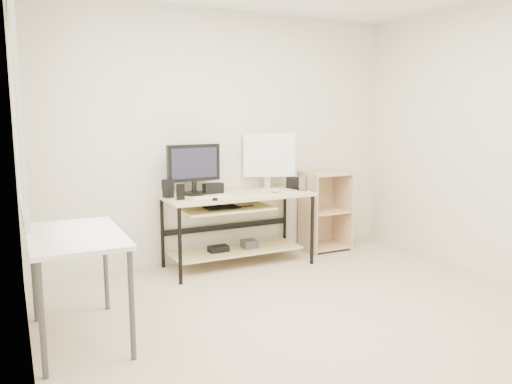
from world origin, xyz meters
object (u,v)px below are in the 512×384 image
object	(u,v)px
desk	(236,214)
side_table	(76,245)
shelf_unit	(323,210)
white_imac	(269,156)
audio_controller	(180,192)
black_monitor	(194,166)

from	to	relation	value
desk	side_table	bearing A→B (deg)	-147.35
side_table	shelf_unit	world-z (taller)	shelf_unit
shelf_unit	white_imac	xyz separation A→B (m)	(-0.69, 0.03, 0.64)
desk	audio_controller	world-z (taller)	audio_controller
desk	shelf_unit	size ratio (longest dim) A/B	1.67
shelf_unit	white_imac	distance (m)	0.94
audio_controller	side_table	bearing A→B (deg)	-127.14
shelf_unit	audio_controller	bearing A→B (deg)	-172.11
desk	white_imac	bearing A→B (deg)	21.25
black_monitor	white_imac	xyz separation A→B (m)	(0.87, 0.05, 0.06)
white_imac	black_monitor	bearing A→B (deg)	-156.60
desk	side_table	xyz separation A→B (m)	(-1.65, -1.06, 0.13)
shelf_unit	desk	bearing A→B (deg)	-172.23
desk	black_monitor	size ratio (longest dim) A/B	2.74
white_imac	audio_controller	size ratio (longest dim) A/B	4.03
side_table	audio_controller	bearing A→B (deg)	42.78
side_table	audio_controller	world-z (taller)	audio_controller
side_table	white_imac	size ratio (longest dim) A/B	1.67
shelf_unit	audio_controller	xyz separation A→B (m)	(-1.78, -0.25, 0.37)
desk	audio_controller	size ratio (longest dim) A/B	10.12
black_monitor	audio_controller	distance (m)	0.38
audio_controller	white_imac	bearing A→B (deg)	24.27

